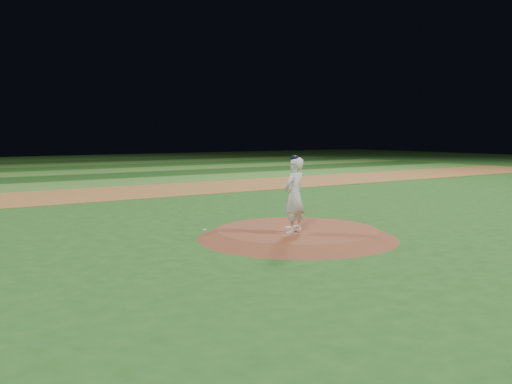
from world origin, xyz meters
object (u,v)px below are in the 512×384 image
pitching_rubber (293,227)px  rosin_bag (205,230)px  pitchers_mound (297,233)px  pitcher_on_mound (294,195)px

pitching_rubber → rosin_bag: size_ratio=4.67×
pitchers_mound → rosin_bag: rosin_bag is taller
pitchers_mound → pitcher_on_mound: size_ratio=2.68×
pitching_rubber → rosin_bag: bearing=156.6°
rosin_bag → pitching_rubber: bearing=-19.9°
pitchers_mound → rosin_bag: size_ratio=50.22×
pitchers_mound → rosin_bag: (-2.25, 1.17, 0.16)m
pitchers_mound → pitching_rubber: bearing=74.6°
rosin_bag → pitcher_on_mound: 2.60m
pitching_rubber → pitcher_on_mound: size_ratio=0.25×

